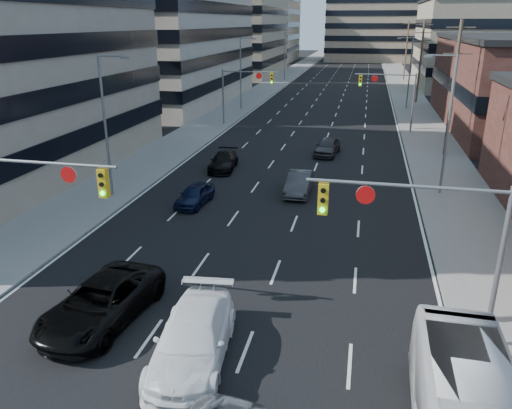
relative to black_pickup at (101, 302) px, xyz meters
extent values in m
cube|color=black|center=(3.98, 123.30, -0.81)|extent=(18.00, 300.00, 0.02)
cube|color=slate|center=(-7.52, 123.30, -0.74)|extent=(5.00, 300.00, 0.15)
cube|color=slate|center=(15.48, 123.30, -0.74)|extent=(5.00, 300.00, 0.15)
cube|color=gray|center=(-20.02, 93.30, 7.18)|extent=(20.00, 30.00, 16.00)
cube|color=gray|center=(28.98, 81.30, 6.18)|extent=(22.00, 28.00, 14.00)
cube|color=#ADA089|center=(-24.02, 133.30, 9.18)|extent=(24.00, 24.00, 20.00)
cube|color=gray|center=(35.98, 123.30, 5.18)|extent=(22.00, 22.00, 12.00)
cylinder|color=slate|center=(-2.77, 1.30, 4.98)|extent=(6.50, 0.12, 0.12)
cube|color=gold|center=(-0.12, 1.30, 4.33)|extent=(0.35, 0.28, 1.10)
cylinder|color=black|center=(-0.12, 1.14, 4.68)|extent=(0.18, 0.06, 0.18)
cylinder|color=black|center=(-0.12, 1.14, 4.33)|extent=(0.18, 0.06, 0.18)
cylinder|color=#0CE526|center=(-0.12, 1.14, 3.98)|extent=(0.18, 0.06, 0.18)
cylinder|color=white|center=(-1.52, 1.27, 4.58)|extent=(0.64, 0.06, 0.64)
cylinder|color=slate|center=(13.98, 1.30, 2.18)|extent=(0.18, 0.18, 6.00)
cylinder|color=slate|center=(10.73, 1.30, 4.98)|extent=(6.50, 0.12, 0.12)
cube|color=gold|center=(8.08, 1.30, 4.33)|extent=(0.35, 0.28, 1.10)
cylinder|color=black|center=(8.08, 1.14, 4.68)|extent=(0.18, 0.06, 0.18)
cylinder|color=black|center=(8.08, 1.14, 4.33)|extent=(0.18, 0.06, 0.18)
cylinder|color=#0CE526|center=(8.08, 1.14, 3.98)|extent=(0.18, 0.06, 0.18)
cylinder|color=white|center=(9.48, 1.27, 4.58)|extent=(0.64, 0.06, 0.64)
cylinder|color=slate|center=(-6.02, 38.30, 2.18)|extent=(0.18, 0.18, 6.00)
cylinder|color=slate|center=(-3.02, 38.30, 4.98)|extent=(6.00, 0.12, 0.12)
cube|color=gold|center=(-0.62, 38.30, 4.33)|extent=(0.35, 0.28, 1.10)
cylinder|color=black|center=(-0.62, 38.14, 4.68)|extent=(0.18, 0.06, 0.18)
cylinder|color=black|center=(-0.62, 38.14, 4.33)|extent=(0.18, 0.06, 0.18)
cylinder|color=#0CE526|center=(-0.62, 38.14, 3.98)|extent=(0.18, 0.06, 0.18)
cylinder|color=white|center=(-2.02, 38.27, 4.58)|extent=(0.64, 0.06, 0.64)
cylinder|color=slate|center=(13.98, 38.30, 2.18)|extent=(0.18, 0.18, 6.00)
cylinder|color=slate|center=(10.98, 38.30, 4.98)|extent=(6.00, 0.12, 0.12)
cube|color=gold|center=(8.58, 38.30, 4.33)|extent=(0.35, 0.28, 1.10)
cylinder|color=black|center=(8.58, 38.14, 4.68)|extent=(0.18, 0.06, 0.18)
cylinder|color=black|center=(8.58, 38.14, 4.33)|extent=(0.18, 0.06, 0.18)
cylinder|color=#0CE526|center=(8.58, 38.14, 3.98)|extent=(0.18, 0.06, 0.18)
cylinder|color=white|center=(9.98, 38.27, 4.58)|extent=(0.64, 0.06, 0.64)
cylinder|color=#4C3D2D|center=(16.18, 29.30, 4.68)|extent=(0.28, 0.28, 11.00)
cube|color=#4C3D2D|center=(16.18, 29.30, 9.58)|extent=(2.20, 0.10, 0.10)
cube|color=#4C3D2D|center=(16.18, 29.30, 8.58)|extent=(2.20, 0.10, 0.10)
cube|color=#4C3D2D|center=(16.18, 29.30, 7.58)|extent=(2.20, 0.10, 0.10)
cylinder|color=#4C3D2D|center=(16.18, 59.30, 4.68)|extent=(0.28, 0.28, 11.00)
cube|color=#4C3D2D|center=(16.18, 59.30, 9.58)|extent=(2.20, 0.10, 0.10)
cube|color=#4C3D2D|center=(16.18, 59.30, 8.58)|extent=(2.20, 0.10, 0.10)
cube|color=#4C3D2D|center=(16.18, 59.30, 7.58)|extent=(2.20, 0.10, 0.10)
cylinder|color=#4C3D2D|center=(16.18, 89.30, 4.68)|extent=(0.28, 0.28, 11.00)
cube|color=#4C3D2D|center=(16.18, 89.30, 9.58)|extent=(2.20, 0.10, 0.10)
cube|color=#4C3D2D|center=(16.18, 89.30, 8.58)|extent=(2.20, 0.10, 0.10)
cube|color=#4C3D2D|center=(16.18, 89.30, 7.58)|extent=(2.20, 0.10, 0.10)
cylinder|color=slate|center=(-6.52, 13.30, 3.68)|extent=(0.16, 0.16, 9.00)
cylinder|color=slate|center=(-5.62, 13.30, 8.08)|extent=(1.80, 0.10, 0.10)
cube|color=slate|center=(-4.82, 13.30, 8.00)|extent=(0.50, 0.22, 0.14)
cylinder|color=slate|center=(-6.52, 48.30, 3.68)|extent=(0.16, 0.16, 9.00)
cylinder|color=slate|center=(-5.62, 48.30, 8.08)|extent=(1.80, 0.10, 0.10)
cube|color=slate|center=(-4.82, 48.30, 8.00)|extent=(0.50, 0.22, 0.14)
cylinder|color=slate|center=(-6.52, 83.30, 3.68)|extent=(0.16, 0.16, 9.00)
cylinder|color=slate|center=(-5.62, 83.30, 8.08)|extent=(1.80, 0.10, 0.10)
cube|color=slate|center=(-4.82, 83.30, 8.00)|extent=(0.50, 0.22, 0.14)
cylinder|color=slate|center=(14.48, 18.30, 3.68)|extent=(0.16, 0.16, 9.00)
cylinder|color=slate|center=(13.58, 18.30, 8.08)|extent=(1.80, 0.10, 0.10)
cube|color=slate|center=(12.78, 18.30, 8.00)|extent=(0.50, 0.22, 0.14)
cylinder|color=slate|center=(14.48, 53.30, 3.68)|extent=(0.16, 0.16, 9.00)
cylinder|color=slate|center=(13.58, 53.30, 8.08)|extent=(1.80, 0.10, 0.10)
cube|color=slate|center=(12.78, 53.30, 8.00)|extent=(0.50, 0.22, 0.14)
imported|color=black|center=(0.00, 0.00, 0.00)|extent=(3.32, 6.13, 1.63)
imported|color=white|center=(4.17, -1.49, 0.02)|extent=(2.96, 5.98, 1.67)
imported|color=black|center=(-0.77, 13.12, -0.17)|extent=(1.83, 3.90, 1.29)
imported|color=#343436|center=(5.33, 16.66, -0.10)|extent=(1.54, 4.35, 1.43)
imported|color=black|center=(-1.18, 21.12, -0.16)|extent=(2.22, 4.65, 1.31)
imported|color=#323235|center=(6.34, 27.39, -0.08)|extent=(2.25, 4.51, 1.48)
camera|label=1|loc=(9.26, -14.86, 10.03)|focal=35.00mm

